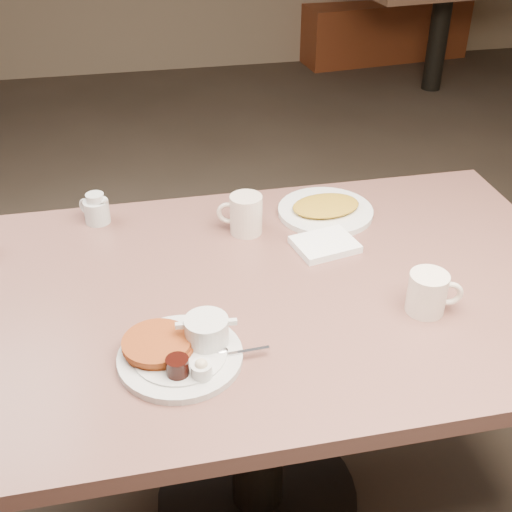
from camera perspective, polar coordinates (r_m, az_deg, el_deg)
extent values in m
cube|color=#4C3F33|center=(1.99, 0.12, -20.71)|extent=(7.00, 8.00, 0.02)
cube|color=#84564C|center=(1.46, 0.16, -3.38)|extent=(1.50, 0.90, 0.04)
cylinder|color=black|center=(1.69, 0.14, -13.05)|extent=(0.14, 0.14, 0.69)
cylinder|color=black|center=(1.97, 0.13, -20.28)|extent=(0.56, 0.56, 0.03)
cylinder|color=silver|center=(1.27, -6.62, -8.75)|extent=(0.26, 0.26, 0.01)
cylinder|color=silver|center=(1.26, -6.65, -8.43)|extent=(0.19, 0.19, 0.00)
cylinder|color=#8B3B14|center=(1.27, -8.42, -7.75)|extent=(0.15, 0.15, 0.01)
cylinder|color=#8B3B14|center=(1.26, -8.66, -7.48)|extent=(0.14, 0.14, 0.01)
cylinder|color=silver|center=(1.27, -4.33, -6.52)|extent=(0.09, 0.09, 0.05)
cube|color=silver|center=(1.25, -6.64, -6.05)|extent=(0.02, 0.01, 0.01)
cube|color=silver|center=(1.26, -2.09, -5.75)|extent=(0.02, 0.01, 0.01)
ellipsoid|color=silver|center=(1.26, -4.83, -5.99)|extent=(0.04, 0.04, 0.03)
ellipsoid|color=silver|center=(1.25, -3.79, -6.19)|extent=(0.04, 0.04, 0.02)
cylinder|color=black|center=(1.21, -6.86, -9.59)|extent=(0.05, 0.05, 0.04)
cylinder|color=silver|center=(1.20, -4.77, -9.91)|extent=(0.04, 0.04, 0.03)
ellipsoid|color=beige|center=(1.19, -4.80, -9.42)|extent=(0.03, 0.03, 0.02)
cube|color=silver|center=(1.26, -0.92, -8.31)|extent=(0.09, 0.01, 0.00)
ellipsoid|color=silver|center=(1.26, -3.11, -8.22)|extent=(0.03, 0.02, 0.01)
cylinder|color=white|center=(1.40, 14.70, -3.13)|extent=(0.10, 0.10, 0.09)
cylinder|color=#2C2420|center=(1.38, 14.93, -1.79)|extent=(0.08, 0.08, 0.01)
torus|color=white|center=(1.41, 16.51, -3.17)|extent=(0.06, 0.03, 0.06)
cube|color=white|center=(1.58, 6.03, 1.01)|extent=(0.16, 0.14, 0.02)
cylinder|color=beige|center=(1.62, -0.87, 3.66)|extent=(0.10, 0.10, 0.10)
torus|color=beige|center=(1.62, -2.43, 3.75)|extent=(0.06, 0.03, 0.06)
cylinder|color=silver|center=(1.72, -13.72, 3.79)|extent=(0.08, 0.08, 0.06)
cylinder|color=silver|center=(1.70, -13.89, 4.96)|extent=(0.05, 0.05, 0.02)
cone|color=silver|center=(1.69, -13.23, 4.65)|extent=(0.03, 0.03, 0.02)
torus|color=silver|center=(1.74, -14.59, 4.19)|extent=(0.04, 0.04, 0.05)
cylinder|color=white|center=(1.73, 6.08, 3.90)|extent=(0.28, 0.28, 0.01)
ellipsoid|color=#B88F24|center=(1.72, 6.11, 4.41)|extent=(0.20, 0.15, 0.02)
cube|color=brown|center=(5.72, 10.84, 18.90)|extent=(1.39, 0.65, 0.45)
cylinder|color=black|center=(4.99, 15.58, 17.77)|extent=(0.15, 0.15, 0.71)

